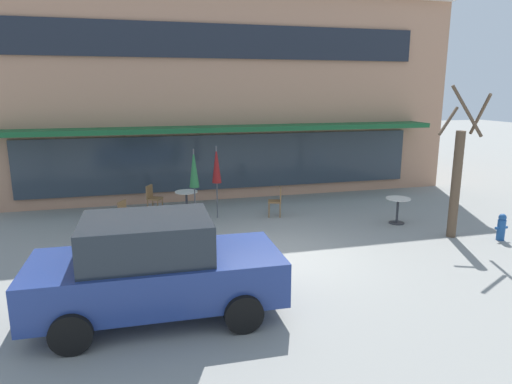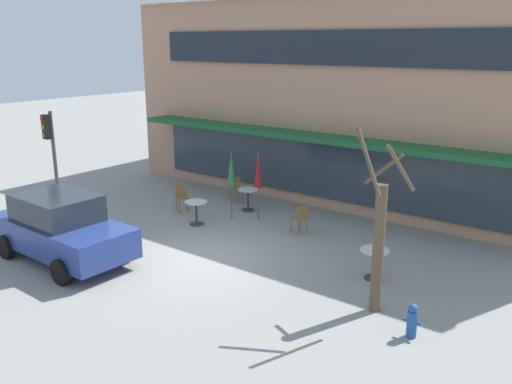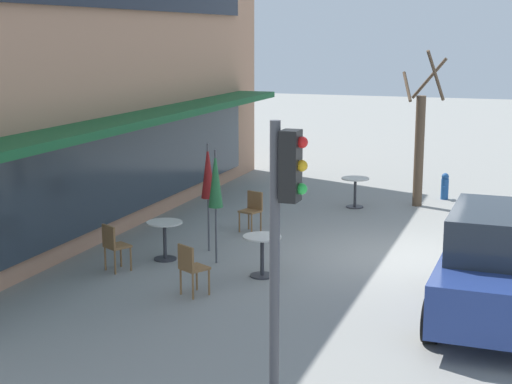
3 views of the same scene
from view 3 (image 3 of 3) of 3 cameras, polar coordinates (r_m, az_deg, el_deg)
The scene contains 13 objects.
ground_plane at distance 15.74m, azimuth 10.01°, elevation -4.71°, with size 80.00×80.00×0.00m, color gray.
cafe_table_near_wall at distance 19.94m, azimuth 7.23°, elevation 0.33°, with size 0.70×0.70×0.76m.
cafe_table_streetside at distance 15.32m, azimuth -6.66°, elevation -3.05°, with size 0.70×0.70×0.76m.
cafe_table_by_tree at distance 14.17m, azimuth 0.45°, elevation -4.17°, with size 0.70×0.70×0.76m.
patio_umbrella_green_folded at distance 15.62m, azimuth -3.52°, elevation 1.47°, with size 0.28×0.28×2.20m.
patio_umbrella_cream_folded at distance 14.78m, azimuth -2.97°, elevation 0.90°, with size 0.28×0.28×2.20m.
cafe_chair_0 at distance 17.39m, azimuth -0.28°, elevation -1.18°, with size 0.50×0.50×0.89m.
cafe_chair_1 at distance 13.19m, azimuth -4.75°, elevation -5.36°, with size 0.54×0.54×0.89m.
cafe_chair_2 at distance 14.71m, azimuth -10.30°, elevation -3.73°, with size 0.54×0.54×0.89m.
parked_sedan at distance 12.54m, azimuth 17.65°, elevation -5.09°, with size 4.24×2.08×1.76m.
street_tree at distance 20.22m, azimuth 11.84°, elevation 3.56°, with size 1.15×1.10×3.95m.
traffic_light_pole at distance 8.81m, azimuth 1.98°, elevation -1.95°, with size 0.26×0.44×3.40m.
fire_hydrant at distance 21.39m, azimuth 13.57°, elevation 0.42°, with size 0.36×0.20×0.71m.
Camera 3 is at (-14.94, -2.39, 4.34)m, focal length 55.00 mm.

